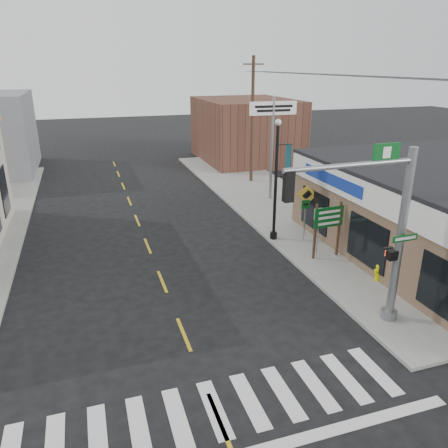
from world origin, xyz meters
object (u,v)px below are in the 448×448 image
object	(u,v)px
guide_sign	(328,222)
fire_hydrant	(378,272)
traffic_signal_pole	(384,222)
utility_pole_far	(252,119)
bare_tree	(390,188)
dance_center_sign	(273,123)
lamp_post	(277,172)

from	to	relation	value
guide_sign	fire_hydrant	distance (m)	3.17
traffic_signal_pole	utility_pole_far	xyz separation A→B (m)	(3.13, 19.54, 0.90)
utility_pole_far	bare_tree	bearing A→B (deg)	-93.45
dance_center_sign	utility_pole_far	xyz separation A→B (m)	(0.50, 4.77, -0.33)
fire_hydrant	bare_tree	size ratio (longest dim) A/B	0.17
bare_tree	lamp_post	bearing A→B (deg)	128.12
fire_hydrant	guide_sign	bearing A→B (deg)	106.94
traffic_signal_pole	bare_tree	bearing A→B (deg)	48.36
traffic_signal_pole	bare_tree	size ratio (longest dim) A/B	1.39
guide_sign	utility_pole_far	bearing A→B (deg)	79.12
fire_hydrant	dance_center_sign	size ratio (longest dim) A/B	0.11
guide_sign	bare_tree	bearing A→B (deg)	-37.52
fire_hydrant	lamp_post	world-z (taller)	lamp_post
traffic_signal_pole	utility_pole_far	world-z (taller)	utility_pole_far
traffic_signal_pole	guide_sign	world-z (taller)	traffic_signal_pole
dance_center_sign	utility_pole_far	size ratio (longest dim) A/B	0.73
lamp_post	utility_pole_far	distance (m)	11.86
traffic_signal_pole	lamp_post	world-z (taller)	traffic_signal_pole
bare_tree	utility_pole_far	bearing A→B (deg)	90.64
guide_sign	traffic_signal_pole	bearing A→B (deg)	-107.24
guide_sign	bare_tree	distance (m)	3.04
dance_center_sign	fire_hydrant	bearing A→B (deg)	-90.29
guide_sign	bare_tree	xyz separation A→B (m)	(2.01, -1.36, 1.82)
guide_sign	fire_hydrant	xyz separation A→B (m)	(0.84, -2.76, -1.31)
dance_center_sign	bare_tree	world-z (taller)	dance_center_sign
guide_sign	lamp_post	distance (m)	3.62
traffic_signal_pole	dance_center_sign	size ratio (longest dim) A/B	0.95
guide_sign	dance_center_sign	world-z (taller)	dance_center_sign
traffic_signal_pole	lamp_post	bearing A→B (deg)	88.41
bare_tree	utility_pole_far	size ratio (longest dim) A/B	0.50
traffic_signal_pole	lamp_post	distance (m)	8.16
fire_hydrant	bare_tree	distance (m)	3.62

